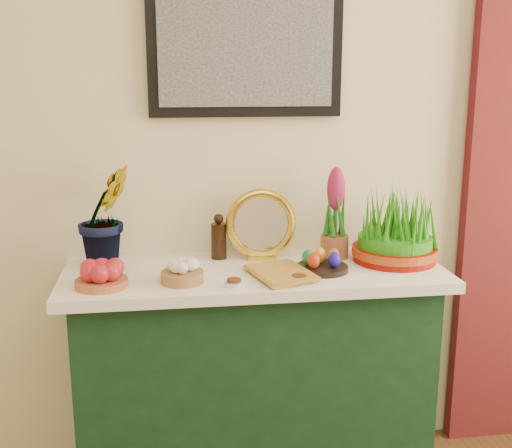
# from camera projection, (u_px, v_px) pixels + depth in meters

# --- Properties ---
(sideboard) EXTENTS (1.30, 0.45, 0.85)m
(sideboard) POSITION_uv_depth(u_px,v_px,m) (254.00, 383.00, 2.48)
(sideboard) COLOR #153B20
(sideboard) RESTS_ON ground
(tablecloth) EXTENTS (1.40, 0.55, 0.04)m
(tablecloth) POSITION_uv_depth(u_px,v_px,m) (254.00, 273.00, 2.38)
(tablecloth) COLOR white
(tablecloth) RESTS_ON sideboard
(hyacinth_green) EXTENTS (0.33, 0.32, 0.50)m
(hyacinth_green) POSITION_uv_depth(u_px,v_px,m) (105.00, 200.00, 2.35)
(hyacinth_green) COLOR #1F6C18
(hyacinth_green) RESTS_ON tablecloth
(apple_bowl) EXTENTS (0.21, 0.21, 0.09)m
(apple_bowl) POSITION_uv_depth(u_px,v_px,m) (101.00, 276.00, 2.16)
(apple_bowl) COLOR #AE6035
(apple_bowl) RESTS_ON tablecloth
(garlic_basket) EXTENTS (0.20, 0.20, 0.08)m
(garlic_basket) POSITION_uv_depth(u_px,v_px,m) (182.00, 273.00, 2.21)
(garlic_basket) COLOR #A07C40
(garlic_basket) RESTS_ON tablecloth
(vinegar_cruet) EXTENTS (0.06, 0.06, 0.18)m
(vinegar_cruet) POSITION_uv_depth(u_px,v_px,m) (219.00, 239.00, 2.49)
(vinegar_cruet) COLOR black
(vinegar_cruet) RESTS_ON tablecloth
(mirror) EXTENTS (0.28, 0.07, 0.28)m
(mirror) POSITION_uv_depth(u_px,v_px,m) (261.00, 225.00, 2.47)
(mirror) COLOR gold
(mirror) RESTS_ON tablecloth
(book) EXTENTS (0.23, 0.29, 0.03)m
(book) POSITION_uv_depth(u_px,v_px,m) (256.00, 276.00, 2.23)
(book) COLOR #BD8B30
(book) RESTS_ON tablecloth
(spice_dish_left) EXTENTS (0.06, 0.06, 0.03)m
(spice_dish_left) POSITION_uv_depth(u_px,v_px,m) (234.00, 283.00, 2.17)
(spice_dish_left) COLOR silver
(spice_dish_left) RESTS_ON tablecloth
(spice_dish_right) EXTENTS (0.06, 0.06, 0.03)m
(spice_dish_right) POSITION_uv_depth(u_px,v_px,m) (299.00, 279.00, 2.21)
(spice_dish_right) COLOR silver
(spice_dish_right) RESTS_ON tablecloth
(egg_plate) EXTENTS (0.23, 0.23, 0.08)m
(egg_plate) POSITION_uv_depth(u_px,v_px,m) (322.00, 263.00, 2.34)
(egg_plate) COLOR black
(egg_plate) RESTS_ON tablecloth
(hyacinth_pink) EXTENTS (0.11, 0.11, 0.36)m
(hyacinth_pink) POSITION_uv_depth(u_px,v_px,m) (335.00, 217.00, 2.48)
(hyacinth_pink) COLOR #9C5A38
(hyacinth_pink) RESTS_ON tablecloth
(wheatgrass_sabzeh) EXTENTS (0.33, 0.33, 0.27)m
(wheatgrass_sabzeh) POSITION_uv_depth(u_px,v_px,m) (395.00, 231.00, 2.44)
(wheatgrass_sabzeh) COLOR #870C04
(wheatgrass_sabzeh) RESTS_ON tablecloth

